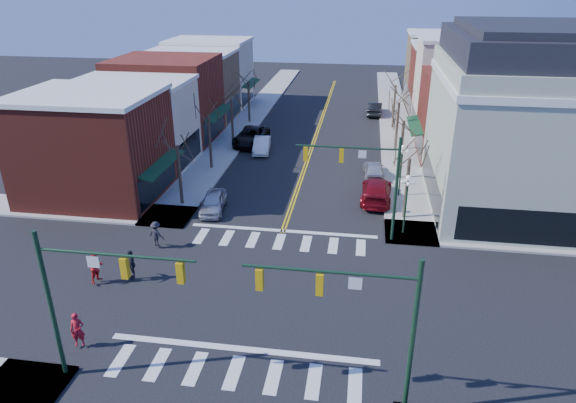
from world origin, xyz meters
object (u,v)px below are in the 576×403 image
at_px(car_right_far, 375,109).
at_px(pedestrian_dark_b, 156,234).
at_px(pedestrian_dark_a, 131,264).
at_px(lamppost_midblock, 402,162).
at_px(pedestrian_red_b, 97,268).
at_px(car_left_mid, 262,145).
at_px(lamppost_corner, 407,195).
at_px(car_left_far, 251,136).
at_px(car_left_near, 213,202).
at_px(pedestrian_red_a, 77,330).
at_px(car_right_mid, 374,169).
at_px(victorian_corner, 525,121).
at_px(car_right_near, 376,191).

relative_size(car_right_far, pedestrian_dark_b, 2.85).
height_order(car_right_far, pedestrian_dark_a, pedestrian_dark_a).
relative_size(lamppost_midblock, pedestrian_red_b, 2.45).
bearing_deg(car_left_mid, lamppost_corner, -57.40).
bearing_deg(car_left_far, car_left_near, -84.61).
bearing_deg(pedestrian_dark_a, pedestrian_dark_b, 154.45).
bearing_deg(pedestrian_red_a, car_right_far, 55.27).
bearing_deg(car_right_mid, victorian_corner, 152.55).
bearing_deg(car_left_near, pedestrian_red_b, -116.26).
bearing_deg(car_right_far, lamppost_corner, 95.80).
bearing_deg(pedestrian_dark_b, car_right_mid, -115.29).
height_order(car_right_near, pedestrian_red_a, pedestrian_red_a).
height_order(car_left_far, pedestrian_dark_a, pedestrian_dark_a).
bearing_deg(car_right_near, pedestrian_red_a, 56.91).
relative_size(car_right_mid, pedestrian_dark_a, 2.33).
relative_size(victorian_corner, car_right_far, 2.92).
distance_m(pedestrian_red_b, pedestrian_dark_b, 4.83).
distance_m(lamppost_midblock, car_right_mid, 5.07).
xyz_separation_m(car_right_near, car_right_far, (0.00, 26.87, -0.02)).
relative_size(lamppost_corner, car_right_near, 0.77).
relative_size(lamppost_corner, pedestrian_red_a, 2.44).
height_order(lamppost_corner, car_left_near, lamppost_corner).
xyz_separation_m(car_left_far, pedestrian_dark_a, (-1.26, -26.47, 0.20)).
xyz_separation_m(victorian_corner, car_left_far, (-22.90, 12.31, -5.80)).
distance_m(car_right_mid, pedestrian_dark_a, 23.34).
distance_m(car_left_far, car_right_mid, 14.79).
relative_size(car_right_far, pedestrian_red_b, 2.76).
bearing_deg(pedestrian_red_b, car_right_mid, -19.93).
bearing_deg(pedestrian_dark_b, car_right_near, -127.25).
bearing_deg(pedestrian_dark_a, car_left_mid, 146.80).
height_order(lamppost_corner, pedestrian_red_a, lamppost_corner).
relative_size(car_left_mid, pedestrian_red_b, 2.47).
bearing_deg(pedestrian_dark_b, car_left_far, -75.50).
distance_m(car_left_mid, pedestrian_red_a, 30.21).
bearing_deg(pedestrian_red_b, car_right_near, -28.81).
xyz_separation_m(victorian_corner, car_left_near, (-22.20, -4.25, -5.95)).
height_order(victorian_corner, car_right_near, victorian_corner).
xyz_separation_m(car_left_mid, car_left_far, (-1.60, 2.37, 0.14)).
height_order(victorian_corner, lamppost_midblock, victorian_corner).
xyz_separation_m(car_left_mid, pedestrian_dark_b, (-2.91, -20.22, 0.29)).
xyz_separation_m(pedestrian_red_a, pedestrian_dark_b, (-0.05, 9.86, -0.03)).
relative_size(car_right_mid, pedestrian_red_b, 2.39).
distance_m(car_left_mid, car_right_far, 19.95).
distance_m(pedestrian_red_a, pedestrian_red_b, 5.66).
bearing_deg(car_left_mid, car_left_near, -100.22).
bearing_deg(car_left_far, car_right_far, 50.82).
bearing_deg(lamppost_midblock, car_right_mid, 115.83).
xyz_separation_m(lamppost_midblock, car_left_near, (-13.90, -4.75, -2.25)).
xyz_separation_m(lamppost_corner, pedestrian_red_a, (-15.86, -14.14, -1.93)).
relative_size(victorian_corner, pedestrian_red_a, 8.04).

